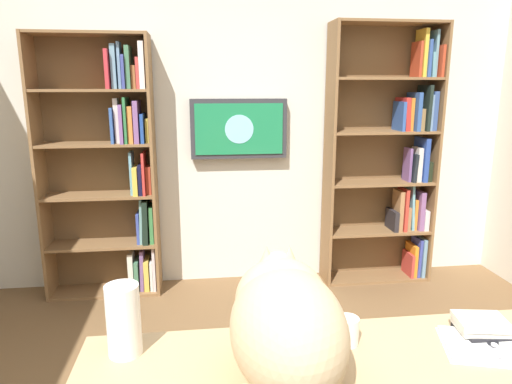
% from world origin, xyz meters
% --- Properties ---
extents(wall_back, '(4.52, 0.06, 2.70)m').
position_xyz_m(wall_back, '(0.00, -2.23, 1.35)').
color(wall_back, silver).
rests_on(wall_back, ground).
extents(bookshelf_left, '(0.88, 0.28, 2.08)m').
position_xyz_m(bookshelf_left, '(-1.22, -2.06, 1.04)').
color(bookshelf_left, brown).
rests_on(bookshelf_left, ground).
extents(bookshelf_right, '(0.85, 0.28, 1.97)m').
position_xyz_m(bookshelf_right, '(1.00, -2.06, 1.00)').
color(bookshelf_right, brown).
rests_on(bookshelf_right, ground).
extents(wall_mounted_tv, '(0.76, 0.07, 0.47)m').
position_xyz_m(wall_mounted_tv, '(0.03, -2.15, 1.28)').
color(wall_mounted_tv, '#333338').
extents(cat, '(0.34, 0.64, 0.37)m').
position_xyz_m(cat, '(0.11, 0.25, 0.92)').
color(cat, '#D1B284').
rests_on(cat, desk).
extents(open_binder, '(0.38, 0.30, 0.02)m').
position_xyz_m(open_binder, '(-0.62, 0.20, 0.75)').
color(open_binder, white).
rests_on(open_binder, desk).
extents(paper_towel_roll, '(0.11, 0.11, 0.24)m').
position_xyz_m(paper_towel_roll, '(0.61, 0.07, 0.86)').
color(paper_towel_roll, white).
rests_on(paper_towel_roll, desk).
extents(coffee_mug, '(0.08, 0.08, 0.10)m').
position_xyz_m(coffee_mug, '(-0.14, 0.10, 0.79)').
color(coffee_mug, white).
rests_on(coffee_mug, desk).
extents(desk_book_stack, '(0.20, 0.16, 0.07)m').
position_xyz_m(desk_book_stack, '(-0.62, 0.12, 0.77)').
color(desk_book_stack, black).
rests_on(desk_book_stack, desk).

